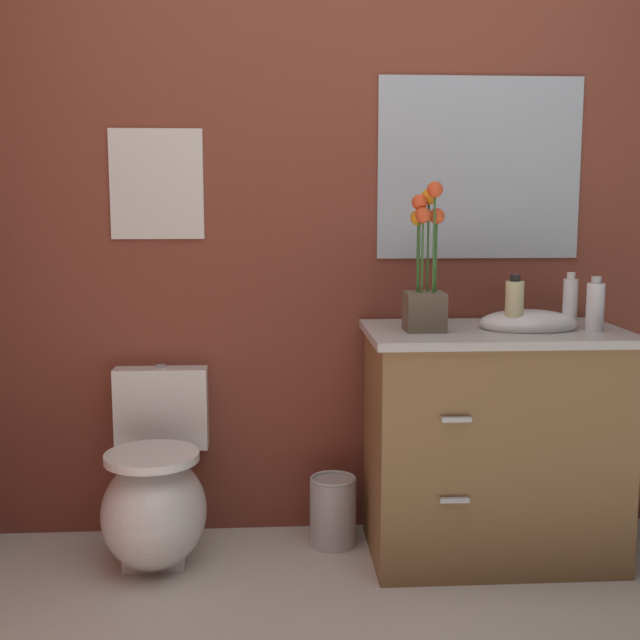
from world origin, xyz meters
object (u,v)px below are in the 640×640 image
lotion_bottle (514,305)px  trash_bin (333,511)px  wall_poster (157,184)px  toilet (156,496)px  flower_vase (425,282)px  vanity_cabinet (493,440)px  soap_bottle (595,306)px  hand_wash_bottle (570,302)px  wall_mirror (480,168)px

lotion_bottle → trash_bin: (-0.63, 0.17, -0.82)m
trash_bin → wall_poster: size_ratio=0.65×
toilet → flower_vase: bearing=-3.0°
vanity_cabinet → wall_poster: (-1.25, 0.29, 0.94)m
trash_bin → wall_poster: bearing=164.9°
soap_bottle → trash_bin: size_ratio=0.72×
vanity_cabinet → trash_bin: 0.67m
trash_bin → flower_vase: bearing=-24.0°
hand_wash_bottle → wall_poster: 1.61m
trash_bin → wall_mirror: bearing=17.0°
wall_mirror → lotion_bottle: bearing=-81.7°
vanity_cabinet → hand_wash_bottle: hand_wash_bottle is taller
trash_bin → hand_wash_bottle: bearing=-6.3°
soap_bottle → lotion_bottle: (-0.29, 0.02, 0.00)m
toilet → flower_vase: (0.98, -0.05, 0.80)m
hand_wash_bottle → wall_mirror: bearing=135.7°
vanity_cabinet → hand_wash_bottle: bearing=4.0°
flower_vase → wall_poster: (-0.98, 0.32, 0.35)m
toilet → hand_wash_bottle: (1.53, -0.01, 0.71)m
soap_bottle → wall_poster: size_ratio=0.47×
soap_bottle → hand_wash_bottle: (-0.06, 0.09, 0.00)m
lotion_bottle → hand_wash_bottle: bearing=17.3°
vanity_cabinet → trash_bin: (-0.59, 0.12, -0.31)m
trash_bin → wall_poster: 1.43m
flower_vase → lotion_bottle: flower_vase is taller
flower_vase → wall_mirror: wall_mirror is taller
soap_bottle → lotion_bottle: 0.29m
wall_mirror → hand_wash_bottle: bearing=-44.3°
soap_bottle → lotion_bottle: size_ratio=0.96×
toilet → soap_bottle: bearing=-3.4°
soap_bottle → vanity_cabinet: bearing=168.6°
toilet → flower_vase: 1.26m
toilet → wall_mirror: (1.25, 0.27, 1.21)m
lotion_bottle → wall_poster: size_ratio=0.49×
flower_vase → toilet: bearing=177.0°
vanity_cabinet → trash_bin: size_ratio=3.83×
lotion_bottle → hand_wash_bottle: (0.23, 0.07, -0.00)m
soap_bottle → hand_wash_bottle: hand_wash_bottle is taller
soap_bottle → trash_bin: bearing=168.8°
trash_bin → wall_poster: wall_poster is taller
flower_vase → hand_wash_bottle: 0.56m
trash_bin → vanity_cabinet: bearing=-11.1°
toilet → trash_bin: (0.67, 0.09, -0.11)m
toilet → wall_poster: (0.00, 0.27, 1.14)m
vanity_cabinet → soap_bottle: soap_bottle is taller
lotion_bottle → flower_vase: bearing=175.3°
vanity_cabinet → flower_vase: (-0.27, -0.03, 0.60)m
vanity_cabinet → trash_bin: bearing=168.9°
vanity_cabinet → wall_mirror: 1.05m
flower_vase → soap_bottle: flower_vase is taller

